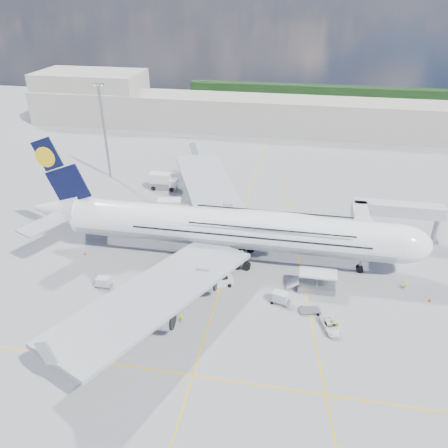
% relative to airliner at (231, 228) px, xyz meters
% --- Properties ---
extents(ground, '(300.00, 300.00, 0.00)m').
position_rel_airliner_xyz_m(ground, '(-0.26, -10.00, -6.87)').
color(ground, gray).
rests_on(ground, ground).
extents(taxi_line_main, '(0.25, 220.00, 0.01)m').
position_rel_airliner_xyz_m(taxi_line_main, '(-0.26, -10.00, -6.86)').
color(taxi_line_main, '#E4AC0C').
rests_on(taxi_line_main, ground).
extents(taxi_line_cross, '(120.00, 0.25, 0.01)m').
position_rel_airliner_xyz_m(taxi_line_cross, '(-0.26, -30.00, -6.86)').
color(taxi_line_cross, '#E4AC0C').
rests_on(taxi_line_cross, ground).
extents(taxi_line_diag, '(14.16, 99.06, 0.01)m').
position_rel_airliner_xyz_m(taxi_line_diag, '(13.74, -0.00, -6.86)').
color(taxi_line_diag, '#E4AC0C').
rests_on(taxi_line_diag, ground).
extents(airliner, '(77.26, 79.15, 23.71)m').
position_rel_airliner_xyz_m(airliner, '(0.00, 0.00, 0.00)').
color(airliner, white).
rests_on(airliner, ground).
extents(jet_bridge, '(18.80, 12.10, 8.50)m').
position_rel_airliner_xyz_m(jet_bridge, '(29.55, 10.94, -0.02)').
color(jet_bridge, '#B7B7BC').
rests_on(jet_bridge, ground).
extents(cargo_loader, '(8.53, 3.20, 3.67)m').
position_rel_airliner_xyz_m(cargo_loader, '(16.56, -7.11, -5.62)').
color(cargo_loader, silver).
rests_on(cargo_loader, ground).
extents(light_mast, '(3.00, 0.70, 25.50)m').
position_rel_airliner_xyz_m(light_mast, '(-40.26, 35.00, 6.34)').
color(light_mast, gray).
rests_on(light_mast, ground).
extents(terminal, '(180.00, 16.00, 12.00)m').
position_rel_airliner_xyz_m(terminal, '(-0.26, 85.00, -0.87)').
color(terminal, '#B2AD9E').
rests_on(terminal, ground).
extents(hangar, '(40.00, 22.00, 18.00)m').
position_rel_airliner_xyz_m(hangar, '(-70.26, 90.00, 2.13)').
color(hangar, '#B2AD9E').
rests_on(hangar, ground).
extents(tree_line, '(160.00, 6.00, 8.00)m').
position_rel_airliner_xyz_m(tree_line, '(39.74, 130.00, -2.87)').
color(tree_line, '#193814').
rests_on(tree_line, ground).
extents(dolly_row_a, '(2.90, 1.85, 1.72)m').
position_rel_airliner_xyz_m(dolly_row_a, '(-12.99, -20.88, -5.94)').
color(dolly_row_a, gray).
rests_on(dolly_row_a, ground).
extents(dolly_row_b, '(3.24, 2.02, 1.93)m').
position_rel_airliner_xyz_m(dolly_row_b, '(-19.07, -21.08, -5.83)').
color(dolly_row_b, gray).
rests_on(dolly_row_b, ground).
extents(dolly_row_c, '(3.49, 1.95, 0.50)m').
position_rel_airliner_xyz_m(dolly_row_c, '(-11.46, -23.49, -6.48)').
color(dolly_row_c, gray).
rests_on(dolly_row_c, ground).
extents(dolly_back, '(3.04, 1.65, 1.91)m').
position_rel_airliner_xyz_m(dolly_back, '(-20.97, -13.15, -5.84)').
color(dolly_back, gray).
rests_on(dolly_back, ground).
extents(dolly_nose_far, '(3.79, 2.69, 0.50)m').
position_rel_airliner_xyz_m(dolly_nose_far, '(15.63, -13.54, -6.48)').
color(dolly_nose_far, gray).
rests_on(dolly_nose_far, ground).
extents(dolly_nose_near, '(3.67, 2.57, 2.11)m').
position_rel_airliner_xyz_m(dolly_nose_near, '(10.58, -11.96, -5.73)').
color(dolly_nose_near, gray).
rests_on(dolly_nose_near, ground).
extents(baggage_tug, '(3.49, 2.67, 1.98)m').
position_rel_airliner_xyz_m(baggage_tug, '(0.27, -8.69, -5.99)').
color(baggage_tug, silver).
rests_on(baggage_tug, ground).
extents(catering_truck_inner, '(7.68, 3.82, 4.39)m').
position_rel_airliner_xyz_m(catering_truck_inner, '(-16.15, 14.74, -4.80)').
color(catering_truck_inner, gray).
rests_on(catering_truck_inner, ground).
extents(catering_truck_outer, '(7.42, 2.93, 4.42)m').
position_rel_airliner_xyz_m(catering_truck_outer, '(-22.89, 29.31, -4.82)').
color(catering_truck_outer, gray).
rests_on(catering_truck_outer, ground).
extents(service_van, '(3.79, 5.29, 1.34)m').
position_rel_airliner_xyz_m(service_van, '(18.88, -17.12, -6.20)').
color(service_van, white).
rests_on(service_van, ground).
extents(crew_nose, '(0.72, 0.67, 1.66)m').
position_rel_airliner_xyz_m(crew_nose, '(32.40, -4.00, -6.04)').
color(crew_nose, '#E6F219').
rests_on(crew_nose, ground).
extents(crew_loader, '(1.11, 1.10, 1.81)m').
position_rel_airliner_xyz_m(crew_loader, '(18.90, -17.07, -5.96)').
color(crew_loader, '#B4F91A').
rests_on(crew_loader, ground).
extents(crew_wing, '(0.91, 1.12, 1.78)m').
position_rel_airliner_xyz_m(crew_wing, '(-13.59, -20.36, -5.98)').
color(crew_wing, '#A4EA18').
rests_on(crew_wing, ground).
extents(crew_van, '(0.94, 0.95, 1.66)m').
position_rel_airliner_xyz_m(crew_van, '(19.98, -17.13, -6.04)').
color(crew_van, '#D4F519').
rests_on(crew_van, ground).
extents(crew_tug, '(1.13, 0.85, 1.56)m').
position_rel_airliner_xyz_m(crew_tug, '(-4.82, -19.78, -6.09)').
color(crew_tug, '#B7DF17').
rests_on(crew_tug, ground).
extents(cone_nose, '(0.46, 0.46, 0.59)m').
position_rel_airliner_xyz_m(cone_nose, '(35.89, -6.97, -6.58)').
color(cone_nose, '#DF410B').
rests_on(cone_nose, ground).
extents(cone_wing_left_inner, '(0.48, 0.48, 0.62)m').
position_rel_airliner_xyz_m(cone_wing_left_inner, '(-13.05, 19.68, -6.57)').
color(cone_wing_left_inner, '#DF410B').
rests_on(cone_wing_left_inner, ground).
extents(cone_wing_left_outer, '(0.45, 0.45, 0.58)m').
position_rel_airliner_xyz_m(cone_wing_left_outer, '(-19.73, 29.05, -6.59)').
color(cone_wing_left_outer, '#DF410B').
rests_on(cone_wing_left_outer, ground).
extents(cone_wing_right_inner, '(0.42, 0.42, 0.53)m').
position_rel_airliner_xyz_m(cone_wing_right_inner, '(-15.05, -12.45, -6.61)').
color(cone_wing_right_inner, '#DF410B').
rests_on(cone_wing_right_inner, ground).
extents(cone_wing_right_outer, '(0.43, 0.43, 0.55)m').
position_rel_airliner_xyz_m(cone_wing_right_outer, '(-18.13, -19.21, -6.60)').
color(cone_wing_right_outer, '#DF410B').
rests_on(cone_wing_right_outer, ground).
extents(cone_tail, '(0.44, 0.44, 0.56)m').
position_rel_airliner_xyz_m(cone_tail, '(-29.00, -4.00, -6.60)').
color(cone_tail, '#DF410B').
rests_on(cone_tail, ground).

